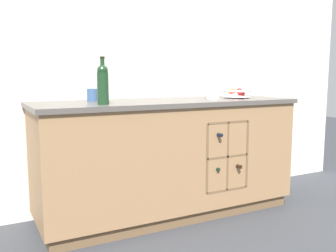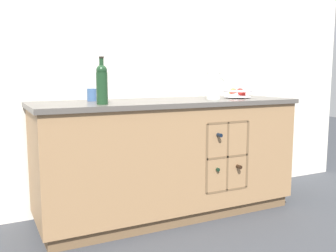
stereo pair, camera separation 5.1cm
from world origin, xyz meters
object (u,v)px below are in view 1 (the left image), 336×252
at_px(ceramic_mug, 93,95).
at_px(standing_wine_bottle, 103,83).
at_px(white_pitcher, 213,85).
at_px(fruit_bowl, 236,93).

xyz_separation_m(ceramic_mug, standing_wine_bottle, (-0.03, -0.33, 0.09)).
distance_m(white_pitcher, ceramic_mug, 0.94).
relative_size(white_pitcher, ceramic_mug, 1.87).
bearing_deg(standing_wine_bottle, fruit_bowl, 7.15).
distance_m(fruit_bowl, white_pitcher, 0.29).
distance_m(white_pitcher, standing_wine_bottle, 0.94).
bearing_deg(standing_wine_bottle, white_pitcher, 5.77).
bearing_deg(standing_wine_bottle, ceramic_mug, 85.27).
bearing_deg(white_pitcher, standing_wine_bottle, -174.23).
relative_size(fruit_bowl, white_pitcher, 1.16).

